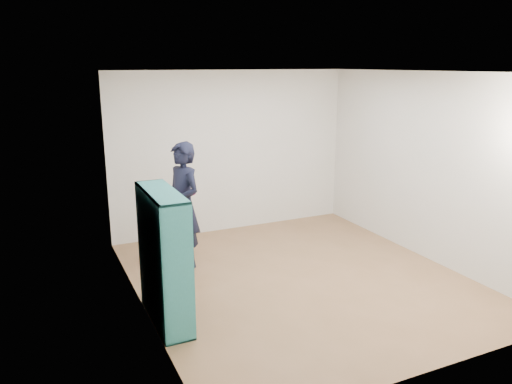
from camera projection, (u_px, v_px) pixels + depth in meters
name	position (u px, v px, depth m)	size (l,w,h in m)	color
floor	(299.00, 278.00, 6.45)	(4.50, 4.50, 0.00)	brown
ceiling	(304.00, 72.00, 5.80)	(4.50, 4.50, 0.00)	white
wall_left	(138.00, 199.00, 5.31)	(0.02, 4.50, 2.60)	silver
wall_right	(426.00, 167.00, 6.94)	(0.02, 4.50, 2.60)	silver
wall_back	(232.00, 152.00, 8.10)	(4.00, 0.02, 2.60)	silver
wall_front	(437.00, 236.00, 4.14)	(4.00, 0.02, 2.60)	silver
bookshelf	(162.00, 260.00, 5.22)	(0.31, 1.08, 1.44)	teal
person	(183.00, 205.00, 6.67)	(0.57, 0.71, 1.71)	black
smartphone	(170.00, 198.00, 6.61)	(0.04, 0.08, 0.12)	silver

